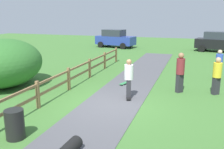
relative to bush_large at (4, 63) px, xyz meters
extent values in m
plane|color=#427533|center=(5.96, -0.84, -1.21)|extent=(60.00, 60.00, 0.00)
cube|color=#515156|center=(5.96, -0.84, -1.20)|extent=(2.40, 28.00, 0.02)
cube|color=olive|center=(3.36, -2.13, -0.66)|extent=(0.12, 0.12, 1.10)
cube|color=olive|center=(3.36, 0.44, -0.66)|extent=(0.12, 0.12, 1.10)
cube|color=olive|center=(3.36, 3.01, -0.66)|extent=(0.12, 0.12, 1.10)
cube|color=olive|center=(3.36, 5.59, -0.66)|extent=(0.12, 0.12, 1.10)
cube|color=olive|center=(3.36, 8.16, -0.66)|extent=(0.12, 0.12, 1.10)
cube|color=olive|center=(3.36, -0.84, -0.71)|extent=(0.08, 18.00, 0.09)
cube|color=olive|center=(3.36, -0.84, -0.26)|extent=(0.08, 18.00, 0.09)
ellipsoid|color=#33702D|center=(0.00, 0.00, 0.00)|extent=(3.52, 4.22, 2.41)
cylinder|color=black|center=(4.16, -4.49, -0.76)|extent=(0.56, 0.56, 0.90)
cube|color=black|center=(6.44, 0.08, -1.11)|extent=(0.40, 0.82, 0.02)
cylinder|color=silver|center=(6.29, 0.33, -1.16)|extent=(0.04, 0.07, 0.06)
cylinder|color=silver|center=(6.44, 0.37, -1.16)|extent=(0.04, 0.07, 0.06)
cylinder|color=silver|center=(6.44, -0.21, -1.16)|extent=(0.04, 0.07, 0.06)
cylinder|color=silver|center=(6.58, -0.17, -1.16)|extent=(0.04, 0.07, 0.06)
cube|color=#2D2D33|center=(6.44, 0.08, -0.72)|extent=(0.28, 0.36, 0.77)
cylinder|color=white|center=(6.44, 0.08, -0.01)|extent=(0.47, 0.47, 0.64)
sphere|color=#9E704C|center=(6.44, 0.08, 0.42)|extent=(0.23, 0.23, 0.23)
cube|color=#338C4C|center=(5.70, 2.21, -1.11)|extent=(0.45, 0.82, 0.02)
cylinder|color=silver|center=(5.72, 2.50, -1.16)|extent=(0.05, 0.07, 0.06)
cylinder|color=silver|center=(5.86, 2.45, -1.16)|extent=(0.05, 0.07, 0.06)
cylinder|color=silver|center=(5.53, 1.97, -1.16)|extent=(0.05, 0.07, 0.06)
cylinder|color=silver|center=(5.68, 1.92, -1.16)|extent=(0.05, 0.07, 0.06)
cube|color=#2D2D33|center=(10.37, 4.82, -0.81)|extent=(0.35, 0.38, 0.79)
cylinder|color=blue|center=(10.37, 4.82, -0.09)|extent=(0.53, 0.53, 0.66)
sphere|color=beige|center=(10.37, 4.82, 0.36)|extent=(0.24, 0.24, 0.24)
cube|color=#2D2D33|center=(10.08, 1.91, -0.80)|extent=(0.37, 0.36, 0.81)
cylinder|color=yellow|center=(10.08, 1.91, -0.06)|extent=(0.54, 0.54, 0.68)
sphere|color=tan|center=(10.08, 1.91, 0.40)|extent=(0.24, 0.24, 0.24)
cube|color=#2D2D33|center=(8.47, 1.71, -0.76)|extent=(0.36, 0.37, 0.88)
cylinder|color=maroon|center=(8.47, 1.71, 0.05)|extent=(0.54, 0.54, 0.74)
sphere|color=#9E704C|center=(8.47, 1.71, 0.55)|extent=(0.27, 0.27, 0.27)
cube|color=black|center=(11.17, 16.24, -0.44)|extent=(4.46, 2.54, 0.90)
cube|color=#2D333D|center=(10.97, 16.28, 0.36)|extent=(2.48, 1.98, 0.70)
cylinder|color=black|center=(10.03, 17.38, -0.89)|extent=(0.68, 0.37, 0.64)
cylinder|color=black|center=(9.66, 15.66, -0.89)|extent=(0.68, 0.37, 0.64)
cube|color=#283D99|center=(0.77, 16.24, -0.44)|extent=(4.44, 2.44, 0.90)
cube|color=#2D333D|center=(0.57, 16.28, 0.36)|extent=(2.45, 1.94, 0.70)
cylinder|color=black|center=(2.26, 16.86, -0.89)|extent=(0.67, 0.35, 0.64)
cylinder|color=black|center=(1.94, 15.13, -0.89)|extent=(0.67, 0.35, 0.64)
cylinder|color=black|center=(-0.39, 17.36, -0.89)|extent=(0.67, 0.35, 0.64)
cylinder|color=black|center=(-0.72, 15.63, -0.89)|extent=(0.67, 0.35, 0.64)
camera|label=1|loc=(9.05, -10.19, 2.43)|focal=40.82mm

